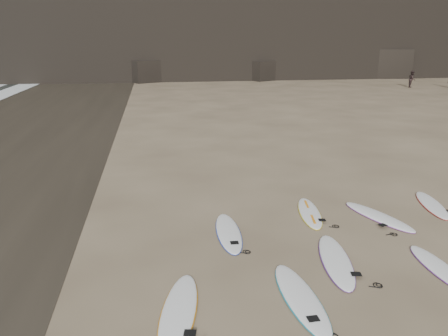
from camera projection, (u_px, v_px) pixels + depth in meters
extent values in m
plane|color=#897559|center=(385.00, 269.00, 9.77)|extent=(240.00, 240.00, 0.00)
cube|color=black|center=(259.00, 70.00, 53.23)|extent=(4.23, 4.46, 2.33)
cube|color=black|center=(385.00, 63.00, 56.60)|extent=(5.95, 5.19, 3.59)
cube|color=black|center=(143.00, 71.00, 51.06)|extent=(4.49, 4.76, 2.49)
ellipsoid|color=white|center=(179.00, 311.00, 8.19)|extent=(1.15, 2.70, 0.09)
ellipsoid|color=white|center=(301.00, 297.00, 8.61)|extent=(0.71, 2.66, 0.10)
ellipsoid|color=white|center=(336.00, 260.00, 10.06)|extent=(1.17, 2.73, 0.10)
ellipsoid|color=white|center=(440.00, 268.00, 9.72)|extent=(0.58, 2.26, 0.08)
ellipsoid|color=white|center=(229.00, 232.00, 11.51)|extent=(0.70, 2.54, 0.09)
ellipsoid|color=white|center=(310.00, 212.00, 12.82)|extent=(1.00, 2.46, 0.09)
ellipsoid|color=white|center=(378.00, 216.00, 12.55)|extent=(1.40, 2.60, 0.09)
ellipsoid|color=white|center=(432.00, 204.00, 13.43)|extent=(1.15, 2.44, 0.09)
imported|color=black|center=(412.00, 79.00, 45.34)|extent=(1.02, 1.04, 1.69)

